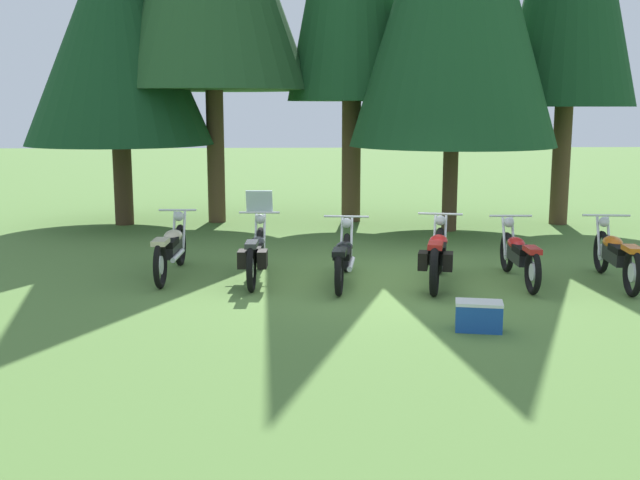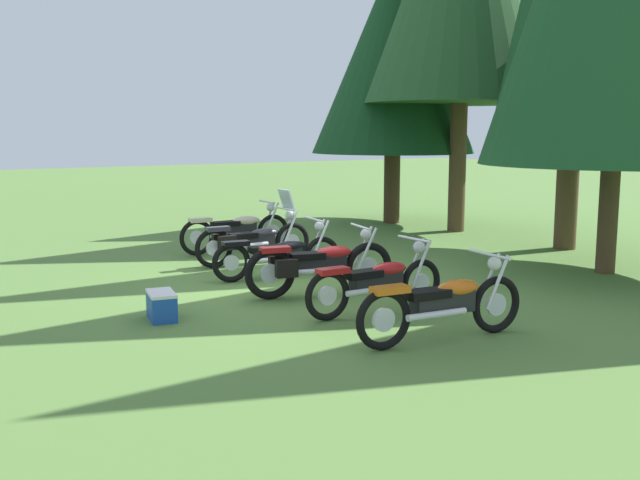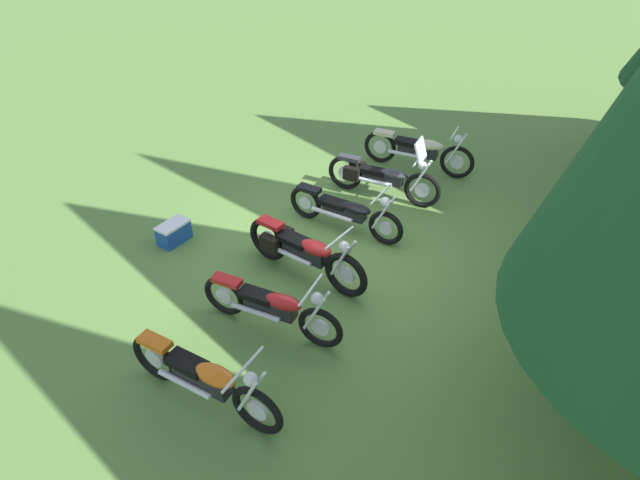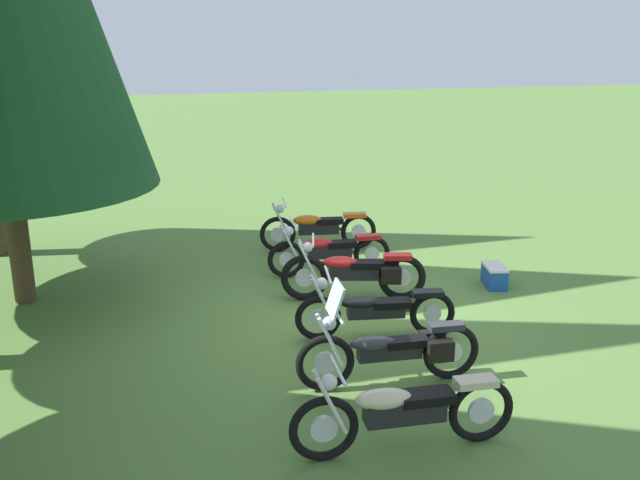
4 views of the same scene
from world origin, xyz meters
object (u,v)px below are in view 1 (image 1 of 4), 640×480
motorcycle_3 (437,255)px  motorcycle_5 (616,255)px  motorcycle_0 (171,248)px  motorcycle_4 (519,255)px  pine_tree_0 (116,31)px  motorcycle_2 (344,257)px  picnic_cooler (479,316)px  motorcycle_1 (256,252)px

motorcycle_3 → motorcycle_5: 2.80m
motorcycle_5 → motorcycle_0: bearing=90.2°
motorcycle_3 → motorcycle_4: motorcycle_3 is taller
motorcycle_4 → motorcycle_5: size_ratio=0.96×
motorcycle_5 → pine_tree_0: pine_tree_0 is taller
motorcycle_2 → picnic_cooler: size_ratio=3.64×
picnic_cooler → motorcycle_1: bearing=134.9°
motorcycle_2 → picnic_cooler: (1.49, -2.65, -0.23)m
motorcycle_0 → motorcycle_5: motorcycle_0 is taller
motorcycle_0 → motorcycle_3: motorcycle_3 is taller
motorcycle_0 → motorcycle_5: size_ratio=1.05×
motorcycle_0 → motorcycle_1: bearing=-103.2°
motorcycle_1 → motorcycle_4: 4.16m
motorcycle_0 → picnic_cooler: 5.39m
motorcycle_0 → pine_tree_0: (-1.96, 5.63, 3.95)m
motorcycle_0 → motorcycle_4: (5.55, -0.68, -0.03)m
motorcycle_3 → picnic_cooler: size_ratio=3.66×
motorcycle_0 → motorcycle_1: (1.40, -0.38, -0.01)m
motorcycle_1 → motorcycle_2: motorcycle_1 is taller
motorcycle_0 → motorcycle_4: size_ratio=1.09×
motorcycle_1 → motorcycle_3: 2.86m
motorcycle_1 → motorcycle_5: size_ratio=1.01×
motorcycle_2 → motorcycle_4: size_ratio=1.02×
pine_tree_0 → motorcycle_3: bearing=-46.0°
motorcycle_4 → motorcycle_2: bearing=90.9°
motorcycle_2 → pine_tree_0: (-4.74, 6.25, 4.00)m
motorcycle_3 → picnic_cooler: (0.04, -2.49, -0.29)m
motorcycle_2 → motorcycle_5: bearing=-84.8°
motorcycle_5 → pine_tree_0: size_ratio=0.33×
motorcycle_0 → picnic_cooler: motorcycle_0 is taller
motorcycle_0 → motorcycle_3: size_ratio=1.05×
motorcycle_3 → picnic_cooler: bearing=-165.3°
motorcycle_2 → motorcycle_3: bearing=-88.1°
motorcycle_2 → picnic_cooler: motorcycle_2 is taller
motorcycle_2 → motorcycle_5: 4.26m
motorcycle_4 → motorcycle_1: bearing=88.1°
motorcycle_4 → picnic_cooler: motorcycle_4 is taller
motorcycle_0 → motorcycle_2: bearing=-100.4°
pine_tree_0 → motorcycle_1: bearing=-60.8°
motorcycle_5 → motorcycle_4: bearing=90.7°
motorcycle_1 → motorcycle_4: size_ratio=1.05×
motorcycle_1 → motorcycle_2: (1.38, -0.24, -0.04)m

